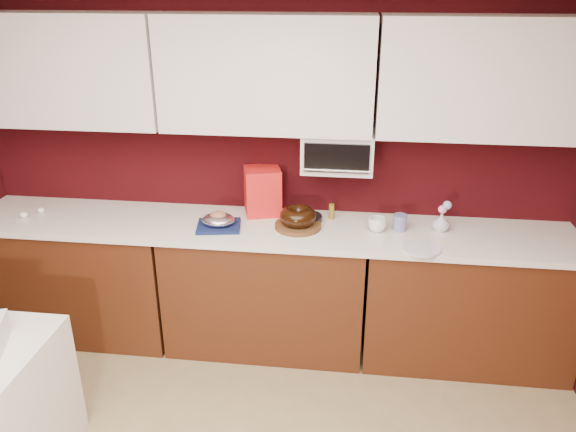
% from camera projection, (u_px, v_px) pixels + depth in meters
% --- Properties ---
extents(wall_back, '(4.00, 0.02, 2.50)m').
position_uv_depth(wall_back, '(272.00, 160.00, 3.81)').
color(wall_back, '#34070A').
rests_on(wall_back, floor).
extents(base_cabinet_left, '(1.31, 0.58, 0.86)m').
position_uv_depth(base_cabinet_left, '(82.00, 276.00, 4.00)').
color(base_cabinet_left, '#4B220F').
rests_on(base_cabinet_left, floor).
extents(base_cabinet_center, '(1.31, 0.58, 0.86)m').
position_uv_depth(base_cabinet_center, '(266.00, 288.00, 3.85)').
color(base_cabinet_center, '#4B220F').
rests_on(base_cabinet_center, floor).
extents(base_cabinet_right, '(1.31, 0.58, 0.86)m').
position_uv_depth(base_cabinet_right, '(466.00, 301.00, 3.69)').
color(base_cabinet_right, '#4B220F').
rests_on(base_cabinet_right, floor).
extents(countertop, '(4.00, 0.62, 0.04)m').
position_uv_depth(countertop, '(265.00, 228.00, 3.67)').
color(countertop, white).
rests_on(countertop, base_cabinet_center).
extents(upper_cabinet_left, '(1.31, 0.33, 0.70)m').
position_uv_depth(upper_cabinet_left, '(60.00, 70.00, 3.57)').
color(upper_cabinet_left, white).
rests_on(upper_cabinet_left, wall_back).
extents(upper_cabinet_center, '(1.31, 0.33, 0.70)m').
position_uv_depth(upper_cabinet_center, '(266.00, 74.00, 3.42)').
color(upper_cabinet_center, white).
rests_on(upper_cabinet_center, wall_back).
extents(upper_cabinet_right, '(1.31, 0.33, 0.70)m').
position_uv_depth(upper_cabinet_right, '(492.00, 79.00, 3.27)').
color(upper_cabinet_right, white).
rests_on(upper_cabinet_right, wall_back).
extents(toaster_oven, '(0.45, 0.30, 0.25)m').
position_uv_depth(toaster_oven, '(338.00, 151.00, 3.57)').
color(toaster_oven, white).
rests_on(toaster_oven, upper_cabinet_center).
extents(toaster_oven_door, '(0.40, 0.02, 0.18)m').
position_uv_depth(toaster_oven_door, '(337.00, 158.00, 3.43)').
color(toaster_oven_door, black).
rests_on(toaster_oven_door, toaster_oven).
extents(toaster_oven_handle, '(0.42, 0.02, 0.02)m').
position_uv_depth(toaster_oven_handle, '(336.00, 171.00, 3.44)').
color(toaster_oven_handle, silver).
rests_on(toaster_oven_handle, toaster_oven).
extents(cake_base, '(0.35, 0.35, 0.03)m').
position_uv_depth(cake_base, '(298.00, 226.00, 3.63)').
color(cake_base, brown).
rests_on(cake_base, countertop).
extents(bundt_cake, '(0.27, 0.27, 0.10)m').
position_uv_depth(bundt_cake, '(298.00, 216.00, 3.60)').
color(bundt_cake, black).
rests_on(bundt_cake, cake_base).
extents(navy_towel, '(0.31, 0.28, 0.02)m').
position_uv_depth(navy_towel, '(219.00, 226.00, 3.63)').
color(navy_towel, '#141F4D').
rests_on(navy_towel, countertop).
extents(foil_ham_nest, '(0.26, 0.24, 0.08)m').
position_uv_depth(foil_ham_nest, '(218.00, 220.00, 3.61)').
color(foil_ham_nest, silver).
rests_on(foil_ham_nest, navy_towel).
extents(roasted_ham, '(0.13, 0.12, 0.07)m').
position_uv_depth(roasted_ham, '(218.00, 216.00, 3.60)').
color(roasted_ham, '#AA6C4D').
rests_on(roasted_ham, foil_ham_nest).
extents(pandoro_box, '(0.28, 0.27, 0.32)m').
position_uv_depth(pandoro_box, '(263.00, 191.00, 3.80)').
color(pandoro_box, red).
rests_on(pandoro_box, countertop).
extents(dark_pan, '(0.22, 0.22, 0.04)m').
position_uv_depth(dark_pan, '(307.00, 218.00, 3.73)').
color(dark_pan, black).
rests_on(dark_pan, countertop).
extents(coffee_mug, '(0.14, 0.14, 0.11)m').
position_uv_depth(coffee_mug, '(377.00, 223.00, 3.56)').
color(coffee_mug, white).
rests_on(coffee_mug, countertop).
extents(blue_jar, '(0.11, 0.11, 0.11)m').
position_uv_depth(blue_jar, '(400.00, 223.00, 3.58)').
color(blue_jar, navy).
rests_on(blue_jar, countertop).
extents(flower_vase, '(0.11, 0.11, 0.13)m').
position_uv_depth(flower_vase, '(441.00, 221.00, 3.56)').
color(flower_vase, silver).
rests_on(flower_vase, countertop).
extents(flower_pink, '(0.05, 0.05, 0.05)m').
position_uv_depth(flower_pink, '(442.00, 209.00, 3.53)').
color(flower_pink, '#FD92C5').
rests_on(flower_pink, flower_vase).
extents(flower_blue, '(0.06, 0.06, 0.06)m').
position_uv_depth(flower_blue, '(447.00, 205.00, 3.54)').
color(flower_blue, '#91BAE8').
rests_on(flower_blue, flower_vase).
extents(china_plate, '(0.27, 0.27, 0.01)m').
position_uv_depth(china_plate, '(421.00, 249.00, 3.34)').
color(china_plate, silver).
rests_on(china_plate, countertop).
extents(amber_bottle, '(0.04, 0.04, 0.11)m').
position_uv_depth(amber_bottle, '(331.00, 212.00, 3.74)').
color(amber_bottle, olive).
rests_on(amber_bottle, countertop).
extents(egg_left, '(0.06, 0.04, 0.04)m').
position_uv_depth(egg_left, '(24.00, 215.00, 3.77)').
color(egg_left, white).
rests_on(egg_left, countertop).
extents(egg_right, '(0.05, 0.04, 0.04)m').
position_uv_depth(egg_right, '(41.00, 210.00, 3.85)').
color(egg_right, white).
rests_on(egg_right, countertop).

